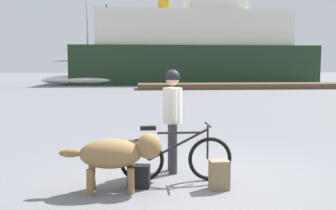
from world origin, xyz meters
TOP-DOWN VIEW (x-y plane):
  - ground_plane at (0.00, 0.00)m, footprint 160.00×160.00m
  - bicycle at (-0.41, -0.18)m, footprint 1.75×0.44m
  - person_cyclist at (-0.40, 0.36)m, footprint 0.32×0.53m
  - dog at (-1.27, -0.59)m, footprint 1.45×0.49m
  - backpack at (0.19, -0.62)m, footprint 0.29×0.21m
  - handbag_pannier at (-0.97, -0.45)m, footprint 0.35×0.24m
  - dock_pier at (7.09, 22.74)m, footprint 15.73×2.60m
  - ferry_boat at (4.55, 31.71)m, footprint 22.12×7.84m
  - sailboat_moored at (-5.03, 28.77)m, footprint 8.06×2.26m
  - pine_tree_center at (-4.42, 44.44)m, footprint 2.84×2.84m
  - pine_tree_far_right at (9.51, 45.00)m, footprint 3.54×3.54m

SIDE VIEW (x-z plane):
  - ground_plane at x=0.00m, z-range 0.00..0.00m
  - handbag_pannier at x=-0.97m, z-range 0.00..0.34m
  - dock_pier at x=7.09m, z-range 0.00..0.40m
  - backpack at x=0.19m, z-range 0.00..0.43m
  - bicycle at x=-0.41m, z-range -0.07..0.82m
  - sailboat_moored at x=-5.03m, z-range -3.96..4.95m
  - dog at x=-1.27m, z-range 0.13..0.96m
  - person_cyclist at x=-0.40m, z-range 0.18..1.90m
  - ferry_boat at x=4.55m, z-range -1.31..7.77m
  - pine_tree_far_right at x=9.51m, z-range 1.54..10.76m
  - pine_tree_center at x=-4.42m, z-range 1.49..10.98m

